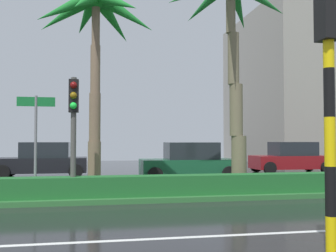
% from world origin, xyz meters
% --- Properties ---
extents(ground_plane, '(90.00, 42.00, 0.10)m').
position_xyz_m(ground_plane, '(0.00, 9.00, -0.05)').
color(ground_plane, black).
extents(palm_tree_centre, '(4.17, 4.28, 7.06)m').
position_xyz_m(palm_tree_centre, '(3.05, 8.22, 5.86)').
color(palm_tree_centre, '#77604A').
rests_on(palm_tree_centre, median_strip).
extents(palm_tree_centre_right, '(4.70, 4.40, 7.85)m').
position_xyz_m(palm_tree_centre_right, '(7.84, 7.94, 6.28)').
color(palm_tree_centre_right, '#6C6448').
rests_on(palm_tree_centre_right, median_strip).
extents(traffic_signal_median_right, '(0.28, 0.43, 3.52)m').
position_xyz_m(traffic_signal_median_right, '(2.45, 6.57, 2.57)').
color(traffic_signal_median_right, '#4C4C47').
rests_on(traffic_signal_median_right, median_strip).
extents(street_name_sign, '(1.10, 0.08, 3.00)m').
position_xyz_m(street_name_sign, '(1.34, 7.00, 2.08)').
color(street_name_sign, slate).
rests_on(street_name_sign, median_strip).
extents(traffic_signal_foreground, '(0.28, 0.43, 4.32)m').
position_xyz_m(traffic_signal_foreground, '(6.42, -0.02, 2.96)').
color(traffic_signal_foreground, yellow).
rests_on(traffic_signal_foreground, ground_plane).
extents(car_in_traffic_second, '(4.30, 2.02, 1.72)m').
position_xyz_m(car_in_traffic_second, '(0.60, 15.03, 0.83)').
color(car_in_traffic_second, black).
rests_on(car_in_traffic_second, ground_plane).
extents(car_in_traffic_third, '(4.30, 2.02, 1.72)m').
position_xyz_m(car_in_traffic_third, '(7.31, 12.18, 0.83)').
color(car_in_traffic_third, '#195133').
rests_on(car_in_traffic_third, ground_plane).
extents(car_in_traffic_fourth, '(4.30, 2.02, 1.72)m').
position_xyz_m(car_in_traffic_fourth, '(13.91, 15.13, 0.83)').
color(car_in_traffic_fourth, maroon).
rests_on(car_in_traffic_fourth, ground_plane).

